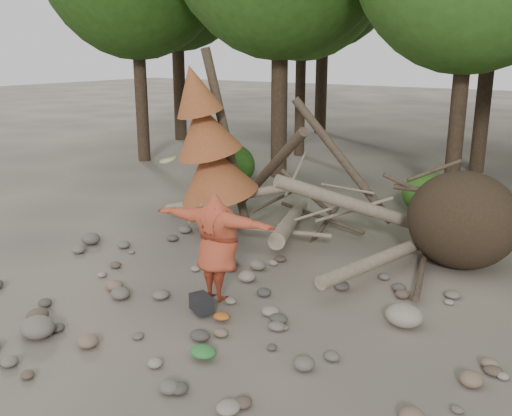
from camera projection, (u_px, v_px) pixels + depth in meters
The scene contains 12 objects.
ground at pixel (229, 312), 9.61m from camera, with size 120.00×120.00×0.00m, color #514C44.
deadfall_pile at pixel (433, 218), 11.63m from camera, with size 8.55×5.24×3.30m.
dead_conifer at pixel (209, 144), 13.42m from camera, with size 2.06×2.16×4.35m.
bush_left at pixel (227, 165), 18.13m from camera, with size 1.80×1.80×1.44m, color #265015.
bush_mid at pixel (428, 193), 15.23m from camera, with size 1.40×1.40×1.12m, color #32651D.
frisbee_thrower at pixel (217, 247), 9.68m from camera, with size 2.37×0.79×2.49m.
backpack at pixel (202, 307), 9.49m from camera, with size 0.41×0.28×0.28m, color black.
cloth_green at pixel (203, 355), 8.11m from camera, with size 0.40×0.34×0.15m, color #2D7030.
cloth_orange at pixel (222, 319), 9.24m from camera, with size 0.28×0.23×0.10m, color #A6571C.
boulder_front_left at pixel (38, 327), 8.72m from camera, with size 0.55×0.50×0.33m, color #6A6258.
boulder_mid_right at pixel (404, 315), 9.08m from camera, with size 0.60×0.54×0.36m, color gray.
boulder_mid_left at pixel (91, 239), 12.91m from camera, with size 0.45×0.41×0.27m, color #5B524C.
Camera 1 is at (5.33, -7.00, 4.27)m, focal length 40.00 mm.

